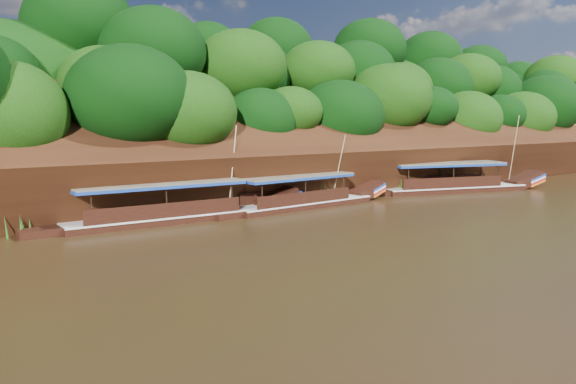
# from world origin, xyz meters

# --- Properties ---
(ground) EXTENTS (160.00, 160.00, 0.00)m
(ground) POSITION_xyz_m (0.00, 0.00, 0.00)
(ground) COLOR black
(ground) RESTS_ON ground
(riverbank) EXTENTS (120.00, 30.06, 19.40)m
(riverbank) POSITION_xyz_m (-0.01, 22.73, 1.89)
(riverbank) COLOR black
(riverbank) RESTS_ON ground
(boat_0) EXTENTS (15.35, 6.49, 6.92)m
(boat_0) POSITION_xyz_m (13.88, 7.40, 0.57)
(boat_0) COLOR black
(boat_0) RESTS_ON ground
(boat_1) EXTENTS (13.52, 2.98, 5.51)m
(boat_1) POSITION_xyz_m (-1.74, 8.41, 0.52)
(boat_1) COLOR black
(boat_1) RESTS_ON ground
(boat_2) EXTENTS (15.49, 2.89, 6.22)m
(boat_2) POSITION_xyz_m (-11.33, 8.63, 0.55)
(boat_2) COLOR black
(boat_2) RESTS_ON ground
(reeds) EXTENTS (48.11, 2.37, 1.89)m
(reeds) POSITION_xyz_m (-2.76, 9.50, 0.86)
(reeds) COLOR #246619
(reeds) RESTS_ON ground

